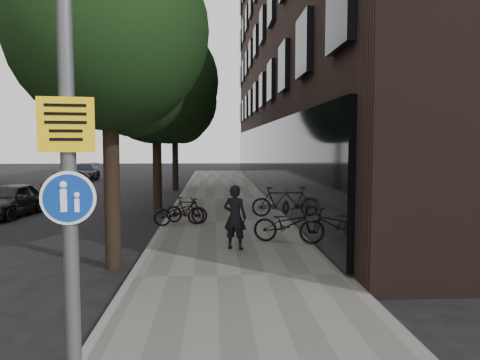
{
  "coord_description": "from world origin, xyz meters",
  "views": [
    {
      "loc": [
        -0.32,
        -6.09,
        2.84
      ],
      "look_at": [
        0.28,
        4.44,
        2.0
      ],
      "focal_mm": 35.0,
      "sensor_mm": 36.0,
      "label": 1
    }
  ],
  "objects": [
    {
      "name": "ground",
      "position": [
        0.0,
        0.0,
        0.0
      ],
      "size": [
        120.0,
        120.0,
        0.0
      ],
      "primitive_type": "plane",
      "color": "black",
      "rests_on": "ground"
    },
    {
      "name": "sidewalk",
      "position": [
        0.25,
        10.0,
        0.06
      ],
      "size": [
        4.5,
        60.0,
        0.12
      ],
      "primitive_type": "cube",
      "color": "#615F5A",
      "rests_on": "ground"
    },
    {
      "name": "curb_edge",
      "position": [
        -2.0,
        10.0,
        0.07
      ],
      "size": [
        0.15,
        60.0,
        0.13
      ],
      "primitive_type": "cube",
      "color": "slate",
      "rests_on": "ground"
    },
    {
      "name": "building_right_dark_brick",
      "position": [
        8.5,
        22.0,
        9.0
      ],
      "size": [
        12.0,
        40.0,
        18.0
      ],
      "primitive_type": "cube",
      "color": "black",
      "rests_on": "ground"
    },
    {
      "name": "street_tree_near",
      "position": [
        -2.53,
        4.64,
        5.11
      ],
      "size": [
        4.4,
        4.4,
        7.5
      ],
      "color": "black",
      "rests_on": "ground"
    },
    {
      "name": "street_tree_mid",
      "position": [
        -2.53,
        13.14,
        5.11
      ],
      "size": [
        5.0,
        5.0,
        7.8
      ],
      "color": "black",
      "rests_on": "ground"
    },
    {
      "name": "street_tree_far",
      "position": [
        -2.53,
        22.14,
        5.11
      ],
      "size": [
        5.0,
        5.0,
        7.8
      ],
      "color": "black",
      "rests_on": "ground"
    },
    {
      "name": "signpost",
      "position": [
        -1.8,
        -1.23,
        2.52
      ],
      "size": [
        0.55,
        0.16,
        4.75
      ],
      "rotation": [
        0.0,
        0.0,
        0.16
      ],
      "color": "#595B5E",
      "rests_on": "sidewalk"
    },
    {
      "name": "pedestrian",
      "position": [
        0.22,
        5.72,
        0.95
      ],
      "size": [
        0.7,
        0.58,
        1.65
      ],
      "primitive_type": "imported",
      "rotation": [
        0.0,
        0.0,
        2.78
      ],
      "color": "black",
      "rests_on": "sidewalk"
    },
    {
      "name": "parked_bike_facade_near",
      "position": [
        1.71,
        6.42,
        0.62
      ],
      "size": [
        2.03,
        1.24,
        1.01
      ],
      "primitive_type": "imported",
      "rotation": [
        0.0,
        0.0,
        1.25
      ],
      "color": "black",
      "rests_on": "sidewalk"
    },
    {
      "name": "parked_bike_facade_far",
      "position": [
        2.0,
        10.9,
        0.67
      ],
      "size": [
        1.86,
        0.66,
        1.1
      ],
      "primitive_type": "imported",
      "rotation": [
        0.0,
        0.0,
        1.49
      ],
      "color": "black",
      "rests_on": "sidewalk"
    },
    {
      "name": "parked_bike_curb_near",
      "position": [
        -1.45,
        9.32,
        0.57
      ],
      "size": [
        1.8,
        1.02,
        0.89
      ],
      "primitive_type": "imported",
      "rotation": [
        0.0,
        0.0,
        1.84
      ],
      "color": "black",
      "rests_on": "sidewalk"
    },
    {
      "name": "parked_bike_curb_far",
      "position": [
        -1.24,
        9.71,
        0.56
      ],
      "size": [
        1.53,
        0.83,
        0.89
      ],
      "primitive_type": "imported",
      "rotation": [
        0.0,
        0.0,
        1.28
      ],
      "color": "black",
      "rests_on": "sidewalk"
    },
    {
      "name": "parked_car_near",
      "position": [
        -8.19,
        12.32,
        0.65
      ],
      "size": [
        1.93,
        3.93,
        1.29
      ],
      "primitive_type": "imported",
      "rotation": [
        0.0,
        0.0,
        -0.11
      ],
      "color": "black",
      "rests_on": "ground"
    },
    {
      "name": "parked_car_mid",
      "position": [
        -8.58,
        20.62,
        0.63
      ],
      "size": [
        1.68,
        3.91,
        1.25
      ],
      "primitive_type": "imported",
      "rotation": [
        0.0,
        0.0,
        -0.09
      ],
      "color": "maroon",
      "rests_on": "ground"
    },
    {
      "name": "parked_car_far",
      "position": [
        -10.04,
        29.68,
        0.65
      ],
      "size": [
        2.2,
        4.61,
        1.3
      ],
      "primitive_type": "imported",
      "rotation": [
        0.0,
        0.0,
        0.09
      ],
      "color": "#1A2130",
      "rests_on": "ground"
    }
  ]
}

